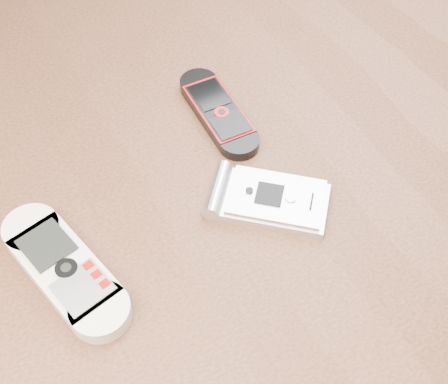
{
  "coord_description": "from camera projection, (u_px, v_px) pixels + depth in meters",
  "views": [
    {
      "loc": [
        -0.16,
        -0.29,
        1.2
      ],
      "look_at": [
        0.01,
        0.0,
        0.76
      ],
      "focal_mm": 50.0,
      "sensor_mm": 36.0,
      "label": 1
    }
  ],
  "objects": [
    {
      "name": "motorola_razr",
      "position": [
        272.0,
        199.0,
        0.55
      ],
      "size": [
        0.12,
        0.12,
        0.02
      ],
      "primitive_type": "cube",
      "rotation": [
        0.0,
        0.0,
        0.84
      ],
      "color": "silver",
      "rests_on": "table"
    },
    {
      "name": "nokia_white",
      "position": [
        64.0,
        269.0,
        0.5
      ],
      "size": [
        0.08,
        0.16,
        0.02
      ],
      "primitive_type": "cube",
      "rotation": [
        0.0,
        0.0,
        0.22
      ],
      "color": "silver",
      "rests_on": "table"
    },
    {
      "name": "nokia_black_red",
      "position": [
        218.0,
        112.0,
        0.62
      ],
      "size": [
        0.04,
        0.13,
        0.01
      ],
      "primitive_type": "cube",
      "rotation": [
        0.0,
        0.0,
        -0.04
      ],
      "color": "black",
      "rests_on": "table"
    },
    {
      "name": "table",
      "position": [
        220.0,
        262.0,
        0.64
      ],
      "size": [
        1.2,
        0.8,
        0.75
      ],
      "color": "black",
      "rests_on": "ground"
    }
  ]
}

